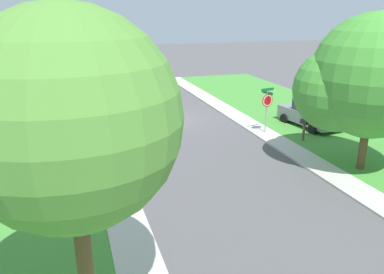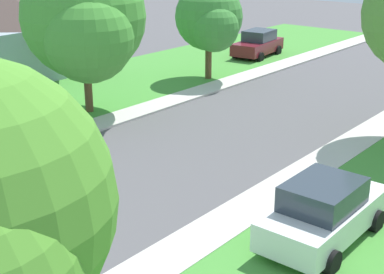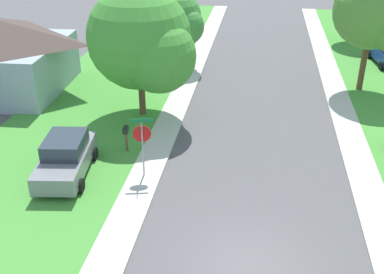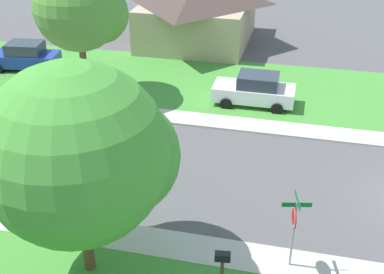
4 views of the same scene
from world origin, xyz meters
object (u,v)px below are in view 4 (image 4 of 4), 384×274
object	(u,v)px
stop_sign_far_corner	(294,221)
house_right_setback	(198,9)
car_white_near_corner	(255,90)
tree_corner_large	(83,9)
car_blue_across_road	(24,56)
mailbox	(222,261)
tree_across_left	(87,155)

from	to	relation	value
stop_sign_far_corner	house_right_setback	world-z (taller)	house_right_setback
car_white_near_corner	house_right_setback	world-z (taller)	house_right_setback
stop_sign_far_corner	tree_corner_large	size ratio (longest dim) A/B	0.38
tree_corner_large	house_right_setback	bearing A→B (deg)	-19.52
stop_sign_far_corner	car_blue_across_road	world-z (taller)	stop_sign_far_corner
tree_corner_large	mailbox	xyz separation A→B (m)	(-12.51, -9.70, -3.82)
car_blue_across_road	tree_across_left	xyz separation A→B (m)	(-15.08, -11.19, 3.31)
stop_sign_far_corner	house_right_setback	bearing A→B (deg)	20.17
house_right_setback	mailbox	bearing A→B (deg)	-165.41
stop_sign_far_corner	car_white_near_corner	size ratio (longest dim) A/B	0.64
car_blue_across_road	tree_corner_large	size ratio (longest dim) A/B	0.62
house_right_setback	mailbox	world-z (taller)	house_right_setback
tree_across_left	house_right_setback	xyz separation A→B (m)	(22.96, 1.92, -1.81)
tree_across_left	house_right_setback	distance (m)	23.11
car_white_near_corner	car_blue_across_road	bearing A→B (deg)	82.88
car_blue_across_road	tree_corner_large	distance (m)	7.29
tree_across_left	car_white_near_corner	bearing A→B (deg)	-14.39
car_blue_across_road	house_right_setback	world-z (taller)	house_right_setback
tree_across_left	house_right_setback	world-z (taller)	tree_across_left
car_blue_across_road	tree_across_left	size ratio (longest dim) A/B	0.64
car_white_near_corner	tree_corner_large	world-z (taller)	tree_corner_large
car_blue_across_road	tree_corner_large	world-z (taller)	tree_corner_large
tree_corner_large	house_right_setback	world-z (taller)	tree_corner_large
car_blue_across_road	mailbox	size ratio (longest dim) A/B	3.43
mailbox	tree_corner_large	bearing A→B (deg)	37.77
car_blue_across_road	stop_sign_far_corner	bearing A→B (deg)	-128.68
stop_sign_far_corner	car_white_near_corner	world-z (taller)	stop_sign_far_corner
mailbox	tree_across_left	bearing A→B (deg)	89.58
house_right_setback	mailbox	size ratio (longest dim) A/B	6.87
stop_sign_far_corner	car_white_near_corner	xyz separation A→B (m)	(11.97, 2.64, -1.01)
tree_across_left	mailbox	distance (m)	5.15
car_blue_across_road	mailbox	world-z (taller)	car_blue_across_road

